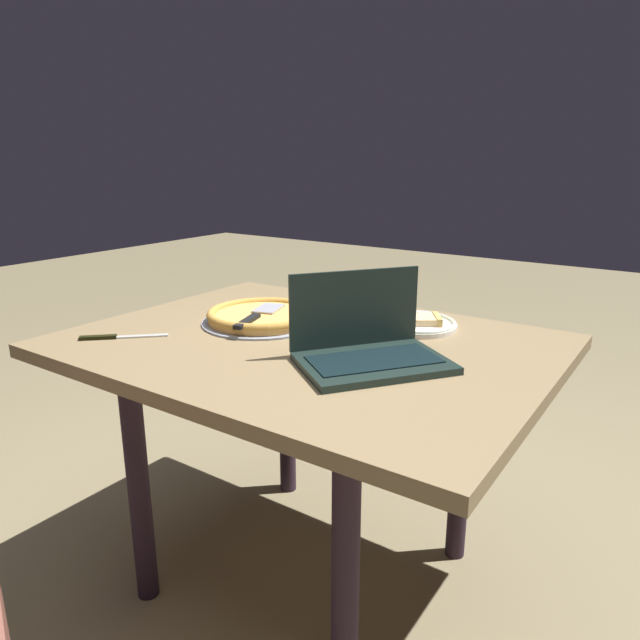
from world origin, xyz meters
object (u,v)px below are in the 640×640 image
at_px(pizza_plate, 417,323).
at_px(table_knife, 115,337).
at_px(dining_table, 308,371).
at_px(laptop, 368,346).
at_px(pizza_tray, 262,316).

relative_size(pizza_plate, table_knife, 1.29).
height_order(pizza_plate, table_knife, pizza_plate).
bearing_deg(dining_table, table_knife, 33.02).
height_order(laptop, pizza_tray, laptop).
relative_size(dining_table, laptop, 3.02).
height_order(laptop, pizza_plate, laptop).
bearing_deg(pizza_tray, laptop, 164.21).
xyz_separation_m(pizza_tray, table_knife, (0.24, 0.35, -0.02)).
bearing_deg(pizza_tray, table_knife, 56.08).
distance_m(dining_table, pizza_plate, 0.36).
bearing_deg(laptop, pizza_plate, -85.10).
bearing_deg(laptop, dining_table, -15.46).
relative_size(laptop, table_knife, 2.30).
bearing_deg(pizza_plate, table_knife, 41.52).
bearing_deg(pizza_plate, laptop, 94.90).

